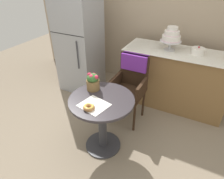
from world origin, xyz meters
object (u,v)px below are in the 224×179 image
(tiered_cake_stand, at_px, (171,36))
(round_layer_cake, at_px, (198,51))
(cafe_table, at_px, (102,114))
(flower_vase, at_px, (93,81))
(wicker_chair, at_px, (131,78))
(refrigerator, at_px, (79,42))
(donut_front, at_px, (89,107))

(tiered_cake_stand, xyz_separation_m, round_layer_cake, (0.39, 0.01, -0.16))
(cafe_table, relative_size, round_layer_cake, 4.03)
(round_layer_cake, bearing_deg, flower_vase, -129.13)
(wicker_chair, height_order, refrigerator, refrigerator)
(flower_vase, height_order, round_layer_cake, round_layer_cake)
(cafe_table, distance_m, donut_front, 0.32)
(wicker_chair, height_order, donut_front, wicker_chair)
(wicker_chair, distance_m, refrigerator, 1.20)
(tiered_cake_stand, height_order, round_layer_cake, tiered_cake_stand)
(wicker_chair, relative_size, refrigerator, 0.56)
(cafe_table, relative_size, tiered_cake_stand, 2.15)
(cafe_table, distance_m, flower_vase, 0.39)
(cafe_table, height_order, flower_vase, flower_vase)
(cafe_table, height_order, tiered_cake_stand, tiered_cake_stand)
(donut_front, relative_size, tiered_cake_stand, 0.35)
(refrigerator, bearing_deg, donut_front, -51.97)
(cafe_table, bearing_deg, donut_front, -96.82)
(tiered_cake_stand, xyz_separation_m, refrigerator, (-1.44, -0.20, -0.25))
(donut_front, xyz_separation_m, tiered_cake_stand, (0.42, 1.51, 0.36))
(donut_front, distance_m, refrigerator, 1.67)
(donut_front, xyz_separation_m, refrigerator, (-1.02, 1.31, 0.11))
(flower_vase, bearing_deg, wicker_chair, 66.85)
(donut_front, bearing_deg, wicker_chair, 84.51)
(flower_vase, height_order, tiered_cake_stand, tiered_cake_stand)
(cafe_table, bearing_deg, round_layer_cake, 59.27)
(wicker_chair, distance_m, tiered_cake_stand, 0.82)
(flower_vase, distance_m, tiered_cake_stand, 1.34)
(wicker_chair, bearing_deg, cafe_table, -99.04)
(tiered_cake_stand, relative_size, round_layer_cake, 1.87)
(donut_front, height_order, refrigerator, refrigerator)
(wicker_chair, distance_m, donut_front, 0.92)
(tiered_cake_stand, distance_m, round_layer_cake, 0.42)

